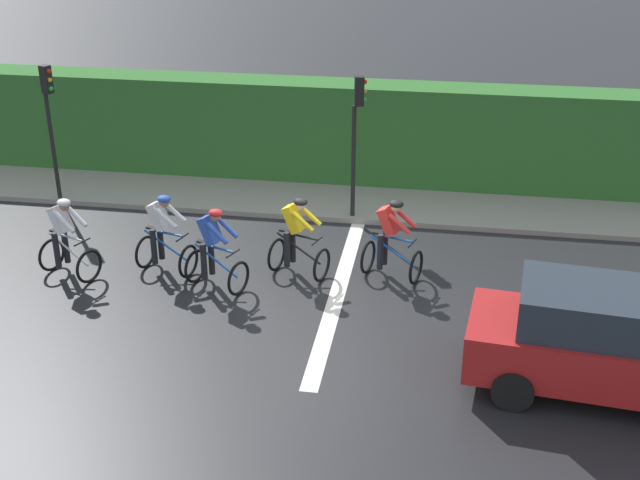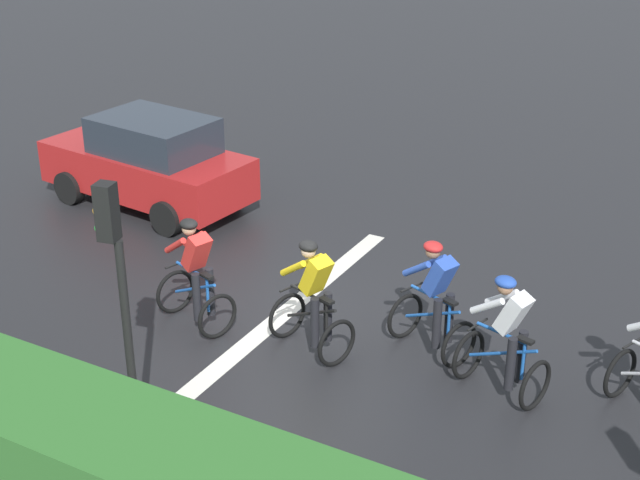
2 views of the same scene
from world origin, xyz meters
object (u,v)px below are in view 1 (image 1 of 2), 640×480
object	(u,v)px
traffic_light_far_junction	(50,113)
cyclist_trailing	(391,241)
cyclist_lead	(66,239)
traffic_light_near_crossing	(357,127)
cyclist_second	(163,235)
car_red	(600,342)
cyclist_fourth	(297,238)
cyclist_mid	(214,250)

from	to	relation	value
traffic_light_far_junction	cyclist_trailing	bearing A→B (deg)	-107.75
cyclist_lead	traffic_light_near_crossing	distance (m)	6.56
cyclist_second	traffic_light_near_crossing	xyz separation A→B (m)	(3.18, -3.44, 1.43)
car_red	cyclist_fourth	bearing A→B (deg)	59.62
cyclist_second	cyclist_mid	world-z (taller)	same
car_red	traffic_light_far_junction	bearing A→B (deg)	63.05
car_red	traffic_light_near_crossing	xyz separation A→B (m)	(6.00, 4.50, 1.35)
cyclist_fourth	traffic_light_near_crossing	distance (m)	3.32
cyclist_fourth	cyclist_trailing	distance (m)	1.83
cyclist_trailing	traffic_light_far_junction	bearing A→B (deg)	72.25
cyclist_lead	traffic_light_far_junction	distance (m)	4.23
cyclist_fourth	car_red	world-z (taller)	car_red
cyclist_second	cyclist_fourth	world-z (taller)	same
cyclist_mid	traffic_light_near_crossing	bearing A→B (deg)	-31.68
cyclist_lead	car_red	world-z (taller)	car_red
cyclist_second	cyclist_fourth	bearing A→B (deg)	-83.79
cyclist_fourth	car_red	xyz separation A→B (m)	(-3.11, -5.30, 0.08)
cyclist_mid	car_red	bearing A→B (deg)	-109.00
cyclist_fourth	traffic_light_near_crossing	xyz separation A→B (m)	(2.89, -0.80, 1.43)
cyclist_fourth	cyclist_trailing	bearing A→B (deg)	-84.14
cyclist_lead	cyclist_second	distance (m)	1.89
cyclist_lead	traffic_light_near_crossing	size ratio (longest dim) A/B	0.50
cyclist_mid	traffic_light_far_junction	size ratio (longest dim) A/B	0.50
cyclist_fourth	traffic_light_far_junction	size ratio (longest dim) A/B	0.50
cyclist_fourth	cyclist_mid	bearing A→B (deg)	118.10
cyclist_lead	car_red	size ratio (longest dim) A/B	0.39
cyclist_trailing	cyclist_second	bearing A→B (deg)	96.07
cyclist_lead	cyclist_mid	distance (m)	3.00
cyclist_trailing	cyclist_fourth	bearing A→B (deg)	95.86
cyclist_trailing	car_red	bearing A→B (deg)	-133.46
traffic_light_near_crossing	cyclist_trailing	bearing A→B (deg)	-159.31
traffic_light_far_junction	cyclist_fourth	bearing A→B (deg)	-113.89
cyclist_lead	cyclist_second	size ratio (longest dim) A/B	1.00
cyclist_mid	traffic_light_near_crossing	distance (m)	4.54
cyclist_fourth	traffic_light_near_crossing	world-z (taller)	traffic_light_near_crossing
cyclist_lead	cyclist_trailing	xyz separation A→B (m)	(0.94, -6.29, 0.00)
cyclist_lead	cyclist_fourth	bearing A→B (deg)	-80.37
cyclist_mid	cyclist_fourth	bearing A→B (deg)	-61.90
traffic_light_near_crossing	car_red	bearing A→B (deg)	-143.13
cyclist_mid	cyclist_trailing	size ratio (longest dim) A/B	1.00
cyclist_mid	car_red	size ratio (longest dim) A/B	0.39
cyclist_fourth	traffic_light_far_junction	xyz separation A→B (m)	(2.78, 6.28, 1.43)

